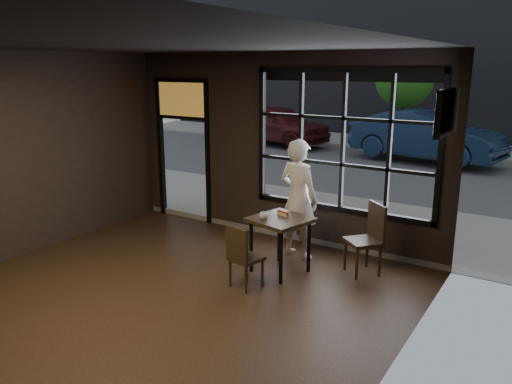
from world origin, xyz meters
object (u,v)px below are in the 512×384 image
Objects in this scene: navy_car at (426,135)px; man at (298,199)px; cafe_table at (280,245)px; chair_near at (246,256)px.

man is at bearing -167.88° from navy_car.
man reaches higher than navy_car.
cafe_table is 0.93× the size of chair_near.
man is (0.05, 1.39, 0.50)m from chair_near.
cafe_table is 0.18× the size of navy_car.
man is at bearing 109.31° from cafe_table.
chair_near is 0.19× the size of navy_car.
chair_near is at bearing -87.03° from cafe_table.
man is 9.16m from navy_car.
man is (-0.07, 0.69, 0.53)m from cafe_table.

